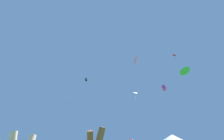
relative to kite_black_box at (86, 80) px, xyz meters
name	(u,v)px	position (x,y,z in m)	size (l,w,h in m)	color
kite_black_box	(86,80)	(0.00, 0.00, 0.00)	(0.71, 0.91, 1.06)	black
kite_magenta_box	(164,88)	(11.02, -15.59, -9.32)	(0.65, 0.88, 0.95)	#D6389E
kite_lime_diamond	(135,93)	(14.09, 2.31, -1.70)	(1.40, 1.70, 3.14)	#75D138
kite_magenta_diamond	(69,103)	(-3.07, -0.12, -6.54)	(0.76, 0.73, 0.31)	#D6389E
kite_pink_delta	(135,59)	(8.52, -13.40, -3.03)	(1.40, 1.78, 1.43)	pink
kite_green_delta	(184,71)	(11.70, -19.07, -8.92)	(1.43, 1.41, 0.57)	green
kite_red_box	(174,55)	(18.00, -11.93, 0.71)	(0.50, 0.63, 1.48)	red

